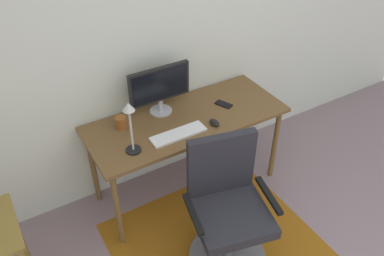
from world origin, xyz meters
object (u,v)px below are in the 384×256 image
keyboard (178,134)px  desk_lamp (130,122)px  monitor (160,87)px  computer_mouse (215,123)px  coffee_cup (121,122)px  cell_phone (224,104)px  office_chair (227,216)px  desk (187,125)px

keyboard → desk_lamp: desk_lamp is taller
monitor → computer_mouse: monitor is taller
coffee_cup → desk_lamp: bearing=-96.4°
cell_phone → office_chair: bearing=-144.8°
monitor → computer_mouse: 0.51m
desk → desk_lamp: 0.64m
keyboard → coffee_cup: size_ratio=4.58×
keyboard → office_chair: office_chair is taller
desk → office_chair: size_ratio=1.58×
coffee_cup → desk_lamp: 0.37m
desk → cell_phone: 0.36m
cell_phone → office_chair: size_ratio=0.14×
computer_mouse → office_chair: bearing=-113.9°
keyboard → computer_mouse: (0.31, -0.02, 0.01)m
desk → cell_phone: (0.35, 0.00, 0.08)m
desk → coffee_cup: 0.53m
cell_phone → desk: bearing=157.5°
desk → computer_mouse: 0.25m
cell_phone → keyboard: bearing=174.3°
keyboard → cell_phone: bearing=17.6°
cell_phone → office_chair: (-0.47, -0.76, -0.35)m
coffee_cup → desk: bearing=-16.5°
computer_mouse → desk_lamp: size_ratio=0.25×
office_chair → coffee_cup: bearing=126.1°
office_chair → desk_lamp: bearing=137.9°
monitor → cell_phone: size_ratio=3.60×
coffee_cup → office_chair: size_ratio=0.09×
computer_mouse → cell_phone: (0.21, 0.19, -0.01)m
desk → desk_lamp: (-0.53, -0.16, 0.33)m
monitor → desk_lamp: (-0.39, -0.34, 0.02)m
monitor → keyboard: (-0.03, -0.34, -0.22)m
desk → keyboard: keyboard is taller
desk → keyboard: bearing=-135.9°
computer_mouse → office_chair: office_chair is taller
desk → keyboard: 0.24m
monitor → keyboard: bearing=-95.0°
monitor → computer_mouse: size_ratio=4.85×
computer_mouse → coffee_cup: (-0.63, 0.33, 0.03)m
computer_mouse → monitor: bearing=127.0°
desk_lamp → office_chair: (0.42, -0.60, -0.60)m
office_chair → keyboard: bearing=108.2°
keyboard → desk_lamp: size_ratio=1.05×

